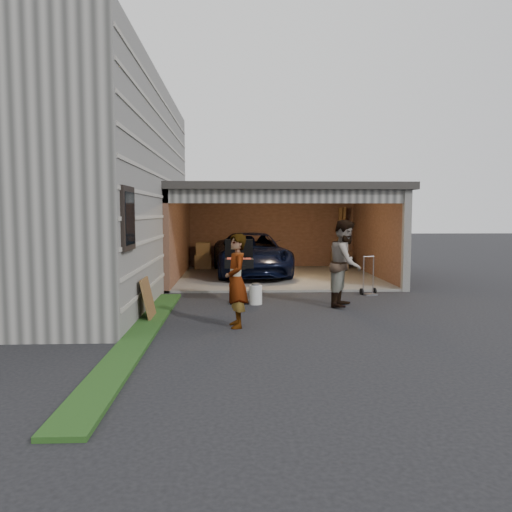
{
  "coord_description": "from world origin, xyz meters",
  "views": [
    {
      "loc": [
        -0.64,
        -9.45,
        2.1
      ],
      "look_at": [
        -0.18,
        1.42,
        1.15
      ],
      "focal_mm": 35.0,
      "sensor_mm": 36.0,
      "label": 1
    }
  ],
  "objects_px": {
    "propane_tank": "(256,295)",
    "plywood_panel": "(148,299)",
    "minivan": "(251,256)",
    "woman": "(236,281)",
    "bbq_grill": "(239,265)",
    "hand_truck": "(369,287)",
    "man": "(346,263)"
  },
  "relations": [
    {
      "from": "woman",
      "to": "plywood_panel",
      "type": "bearing_deg",
      "value": -122.71
    },
    {
      "from": "woman",
      "to": "hand_truck",
      "type": "distance_m",
      "value": 4.91
    },
    {
      "from": "man",
      "to": "propane_tank",
      "type": "xyz_separation_m",
      "value": [
        -2.0,
        0.29,
        -0.75
      ]
    },
    {
      "from": "bbq_grill",
      "to": "hand_truck",
      "type": "height_order",
      "value": "bbq_grill"
    },
    {
      "from": "minivan",
      "to": "plywood_panel",
      "type": "height_order",
      "value": "minivan"
    },
    {
      "from": "plywood_panel",
      "to": "woman",
      "type": "bearing_deg",
      "value": -22.07
    },
    {
      "from": "minivan",
      "to": "plywood_panel",
      "type": "bearing_deg",
      "value": -112.84
    },
    {
      "from": "hand_truck",
      "to": "man",
      "type": "bearing_deg",
      "value": -137.33
    },
    {
      "from": "propane_tank",
      "to": "minivan",
      "type": "bearing_deg",
      "value": 89.56
    },
    {
      "from": "woman",
      "to": "man",
      "type": "relative_size",
      "value": 0.88
    },
    {
      "from": "woman",
      "to": "hand_truck",
      "type": "bearing_deg",
      "value": 124.93
    },
    {
      "from": "woman",
      "to": "plywood_panel",
      "type": "height_order",
      "value": "woman"
    },
    {
      "from": "woman",
      "to": "man",
      "type": "height_order",
      "value": "man"
    },
    {
      "from": "woman",
      "to": "hand_truck",
      "type": "relative_size",
      "value": 1.71
    },
    {
      "from": "woman",
      "to": "propane_tank",
      "type": "xyz_separation_m",
      "value": [
        0.45,
        2.27,
        -0.64
      ]
    },
    {
      "from": "man",
      "to": "bbq_grill",
      "type": "relative_size",
      "value": 1.32
    },
    {
      "from": "man",
      "to": "woman",
      "type": "bearing_deg",
      "value": 153.13
    },
    {
      "from": "minivan",
      "to": "bbq_grill",
      "type": "xyz_separation_m",
      "value": [
        -0.42,
        -4.86,
        0.19
      ]
    },
    {
      "from": "woman",
      "to": "man",
      "type": "bearing_deg",
      "value": 118.24
    },
    {
      "from": "minivan",
      "to": "woman",
      "type": "bearing_deg",
      "value": -98.19
    },
    {
      "from": "minivan",
      "to": "woman",
      "type": "distance_m",
      "value": 7.34
    },
    {
      "from": "propane_tank",
      "to": "plywood_panel",
      "type": "xyz_separation_m",
      "value": [
        -2.17,
        -1.57,
        0.19
      ]
    },
    {
      "from": "man",
      "to": "propane_tank",
      "type": "relative_size",
      "value": 4.44
    },
    {
      "from": "woman",
      "to": "plywood_panel",
      "type": "distance_m",
      "value": 1.91
    },
    {
      "from": "propane_tank",
      "to": "plywood_panel",
      "type": "relative_size",
      "value": 0.53
    },
    {
      "from": "minivan",
      "to": "man",
      "type": "xyz_separation_m",
      "value": [
        1.96,
        -5.35,
        0.29
      ]
    },
    {
      "from": "bbq_grill",
      "to": "propane_tank",
      "type": "bearing_deg",
      "value": -26.89
    },
    {
      "from": "bbq_grill",
      "to": "hand_truck",
      "type": "xyz_separation_m",
      "value": [
        3.33,
        1.01,
        -0.69
      ]
    },
    {
      "from": "man",
      "to": "plywood_panel",
      "type": "height_order",
      "value": "man"
    },
    {
      "from": "minivan",
      "to": "hand_truck",
      "type": "distance_m",
      "value": 4.86
    },
    {
      "from": "bbq_grill",
      "to": "plywood_panel",
      "type": "bearing_deg",
      "value": -135.51
    },
    {
      "from": "woman",
      "to": "bbq_grill",
      "type": "height_order",
      "value": "woman"
    }
  ]
}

